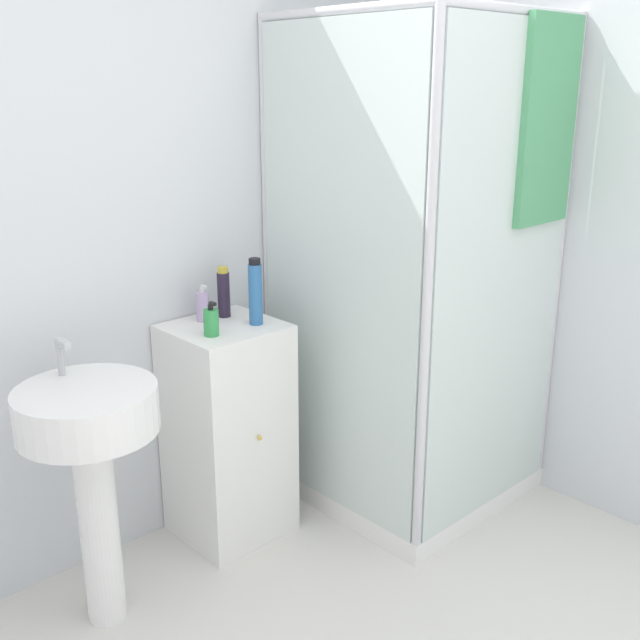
{
  "coord_description": "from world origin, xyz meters",
  "views": [
    {
      "loc": [
        -1.22,
        -0.8,
        1.81
      ],
      "look_at": [
        0.58,
        1.11,
        0.97
      ],
      "focal_mm": 42.0,
      "sensor_mm": 36.0,
      "label": 1
    }
  ],
  "objects_px": {
    "sink": "(90,445)",
    "shampoo_bottle_blue": "(255,292)",
    "lotion_bottle_white": "(203,306)",
    "soap_dispenser": "(211,322)",
    "shampoo_bottle_tall_black": "(224,293)"
  },
  "relations": [
    {
      "from": "shampoo_bottle_tall_black",
      "to": "sink",
      "type": "bearing_deg",
      "value": -162.1
    },
    {
      "from": "soap_dispenser",
      "to": "shampoo_bottle_tall_black",
      "type": "xyz_separation_m",
      "value": [
        0.18,
        0.16,
        0.05
      ]
    },
    {
      "from": "shampoo_bottle_tall_black",
      "to": "soap_dispenser",
      "type": "bearing_deg",
      "value": -137.77
    },
    {
      "from": "sink",
      "to": "shampoo_bottle_tall_black",
      "type": "relative_size",
      "value": 4.9
    },
    {
      "from": "sink",
      "to": "shampoo_bottle_blue",
      "type": "xyz_separation_m",
      "value": [
        0.75,
        0.07,
        0.36
      ]
    },
    {
      "from": "sink",
      "to": "lotion_bottle_white",
      "type": "xyz_separation_m",
      "value": [
        0.63,
        0.24,
        0.29
      ]
    },
    {
      "from": "sink",
      "to": "soap_dispenser",
      "type": "distance_m",
      "value": 0.62
    },
    {
      "from": "soap_dispenser",
      "to": "shampoo_bottle_tall_black",
      "type": "relative_size",
      "value": 0.65
    },
    {
      "from": "sink",
      "to": "soap_dispenser",
      "type": "relative_size",
      "value": 7.58
    },
    {
      "from": "soap_dispenser",
      "to": "shampoo_bottle_blue",
      "type": "height_order",
      "value": "shampoo_bottle_blue"
    },
    {
      "from": "sink",
      "to": "shampoo_bottle_tall_black",
      "type": "xyz_separation_m",
      "value": [
        0.72,
        0.23,
        0.33
      ]
    },
    {
      "from": "lotion_bottle_white",
      "to": "sink",
      "type": "bearing_deg",
      "value": -158.87
    },
    {
      "from": "sink",
      "to": "soap_dispenser",
      "type": "bearing_deg",
      "value": 7.71
    },
    {
      "from": "soap_dispenser",
      "to": "shampoo_bottle_tall_black",
      "type": "distance_m",
      "value": 0.24
    },
    {
      "from": "sink",
      "to": "shampoo_bottle_tall_black",
      "type": "bearing_deg",
      "value": 17.9
    }
  ]
}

